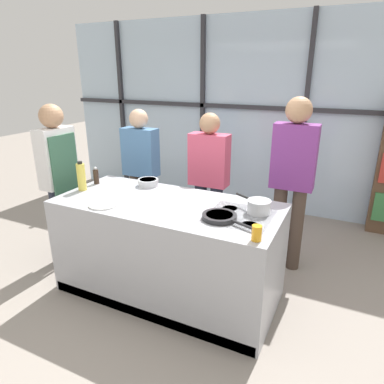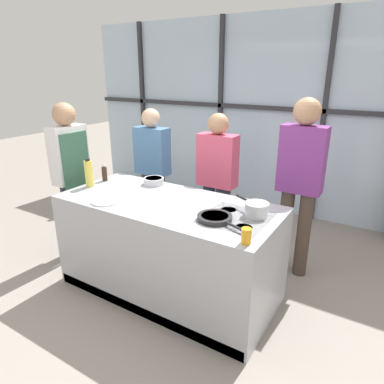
{
  "view_description": "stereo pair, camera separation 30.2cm",
  "coord_description": "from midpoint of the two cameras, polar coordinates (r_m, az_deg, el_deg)",
  "views": [
    {
      "loc": [
        1.43,
        -2.47,
        2.05
      ],
      "look_at": [
        0.2,
        0.1,
        1.03
      ],
      "focal_mm": 32.0,
      "sensor_mm": 36.0,
      "label": 1
    },
    {
      "loc": [
        1.7,
        -2.32,
        2.05
      ],
      "look_at": [
        0.2,
        0.1,
        1.03
      ],
      "focal_mm": 32.0,
      "sensor_mm": 36.0,
      "label": 2
    }
  ],
  "objects": [
    {
      "name": "demo_island",
      "position": [
        3.27,
        -6.71,
        -9.48
      ],
      "size": [
        2.04,
        0.91,
        0.93
      ],
      "color": "#A8AAB2",
      "rests_on": "ground_plane"
    },
    {
      "name": "spectator_center_right",
      "position": [
        3.56,
        14.09,
        2.82
      ],
      "size": [
        0.43,
        0.25,
        1.82
      ],
      "rotation": [
        0.0,
        0.0,
        3.14
      ],
      "color": "#47382D",
      "rests_on": "ground_plane"
    },
    {
      "name": "juice_glass_near",
      "position": [
        2.39,
        7.19,
        -6.89
      ],
      "size": [
        0.07,
        0.07,
        0.11
      ],
      "primitive_type": "cylinder",
      "color": "orange",
      "rests_on": "demo_island"
    },
    {
      "name": "frying_pan",
      "position": [
        2.71,
        1.54,
        -4.18
      ],
      "size": [
        0.48,
        0.28,
        0.04
      ],
      "color": "#232326",
      "rests_on": "demo_island"
    },
    {
      "name": "spectator_center_left",
      "position": [
        3.88,
        0.6,
        2.66
      ],
      "size": [
        0.44,
        0.23,
        1.62
      ],
      "rotation": [
        0.0,
        0.0,
        3.14
      ],
      "color": "#232838",
      "rests_on": "ground_plane"
    },
    {
      "name": "spectator_far_left",
      "position": [
        4.33,
        -10.48,
        4.12
      ],
      "size": [
        0.44,
        0.23,
        1.62
      ],
      "rotation": [
        0.0,
        0.0,
        3.14
      ],
      "color": "#47382D",
      "rests_on": "ground_plane"
    },
    {
      "name": "pepper_grinder",
      "position": [
        3.72,
        -17.97,
        2.49
      ],
      "size": [
        0.05,
        0.05,
        0.18
      ],
      "color": "#332319",
      "rests_on": "demo_island"
    },
    {
      "name": "ground_plane",
      "position": [
        3.52,
        -6.41,
        -16.11
      ],
      "size": [
        18.0,
        18.0,
        0.0
      ],
      "primitive_type": "plane",
      "color": "gray"
    },
    {
      "name": "mixing_bowl",
      "position": [
        3.54,
        -9.76,
        1.6
      ],
      "size": [
        0.21,
        0.21,
        0.07
      ],
      "color": "silver",
      "rests_on": "demo_island"
    },
    {
      "name": "oil_bottle",
      "position": [
        3.55,
        -20.32,
        2.37
      ],
      "size": [
        0.08,
        0.08,
        0.29
      ],
      "color": "#E0CC4C",
      "rests_on": "demo_island"
    },
    {
      "name": "saucepan",
      "position": [
        2.84,
        8.08,
        -2.41
      ],
      "size": [
        0.34,
        0.23,
        0.11
      ],
      "color": "silver",
      "rests_on": "demo_island"
    },
    {
      "name": "back_window_wall",
      "position": [
        5.23,
        8.17,
        12.36
      ],
      "size": [
        6.4,
        0.1,
        2.8
      ],
      "color": "silver",
      "rests_on": "ground_plane"
    },
    {
      "name": "chef",
      "position": [
        3.98,
        -23.29,
        2.72
      ],
      "size": [
        0.24,
        0.41,
        1.73
      ],
      "rotation": [
        0.0,
        0.0,
        -1.57
      ],
      "color": "#232838",
      "rests_on": "ground_plane"
    },
    {
      "name": "white_plate",
      "position": [
        3.12,
        -17.27,
        -2.07
      ],
      "size": [
        0.25,
        0.25,
        0.01
      ],
      "primitive_type": "cylinder",
      "color": "white",
      "rests_on": "demo_island"
    }
  ]
}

